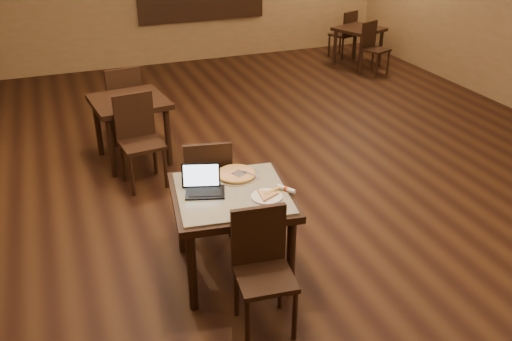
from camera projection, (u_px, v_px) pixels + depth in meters
name	position (u px, v px, depth m)	size (l,w,h in m)	color
ground	(287.00, 180.00, 5.98)	(10.00, 10.00, 0.00)	black
tiled_table	(232.00, 203.00, 4.25)	(1.04, 1.04, 0.76)	black
chair_main_near	(262.00, 263.00, 3.81)	(0.44, 0.44, 0.91)	black
chair_main_far	(208.00, 182.00, 4.81)	(0.48, 0.48, 0.96)	black
laptop	(203.00, 185.00, 4.20)	(0.35, 0.32, 0.21)	black
plate	(267.00, 197.00, 4.12)	(0.24, 0.24, 0.01)	white
pizza_slice	(267.00, 195.00, 4.11)	(0.20, 0.20, 0.02)	beige
pizza_pan	(236.00, 175.00, 4.44)	(0.38, 0.38, 0.01)	silver
pizza_whole	(236.00, 174.00, 4.43)	(0.33, 0.33, 0.02)	beige
spatula	(239.00, 173.00, 4.42)	(0.09, 0.23, 0.01)	silver
napkin_roll	(286.00, 189.00, 4.21)	(0.12, 0.16, 0.04)	white
other_table_a	(359.00, 34.00, 9.67)	(0.94, 0.94, 0.68)	black
other_table_a_chair_near	(373.00, 45.00, 9.26)	(0.49, 0.49, 0.88)	black
other_table_a_chair_far	(346.00, 32.00, 10.14)	(0.49, 0.49, 0.88)	black
other_table_b	(130.00, 110.00, 6.16)	(0.89, 0.89, 0.75)	black
other_table_b_chair_near	(139.00, 135.00, 5.72)	(0.47, 0.47, 0.98)	black
other_table_b_chair_far	(124.00, 100.00, 6.67)	(0.47, 0.47, 0.98)	black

